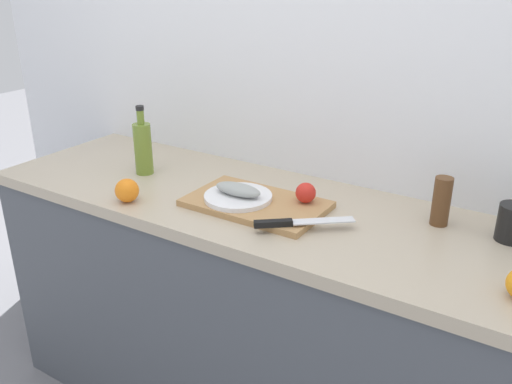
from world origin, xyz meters
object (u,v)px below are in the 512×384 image
Objects in this scene: white_plate at (238,197)px; chef_knife at (292,222)px; cutting_board at (256,204)px; pepper_mill at (441,201)px; orange_0 at (127,190)px; olive_oil_bottle at (144,147)px; fish_fillet at (238,189)px.

white_plate is 0.25m from chef_knife.
cutting_board is 2.95× the size of pepper_mill.
cutting_board is 5.62× the size of orange_0.
orange_0 is at bearing -157.49° from pepper_mill.
chef_knife is 1.66× the size of pepper_mill.
pepper_mill is at bearing 19.23° from white_plate.
chef_knife is 0.70m from olive_oil_bottle.
olive_oil_bottle reaches higher than chef_knife.
orange_0 reaches higher than white_plate.
orange_0 is 0.52× the size of pepper_mill.
cutting_board is at bearing 26.78° from orange_0.
chef_knife is 0.97× the size of olive_oil_bottle.
olive_oil_bottle is at bearing 172.71° from fish_fillet.
fish_fillet is 0.65× the size of olive_oil_bottle.
olive_oil_bottle reaches higher than cutting_board.
olive_oil_bottle reaches higher than pepper_mill.
pepper_mill is (0.58, 0.20, 0.02)m from fish_fillet.
chef_knife is at bearing 9.78° from orange_0.
chef_knife is 0.44m from pepper_mill.
white_plate reaches higher than cutting_board.
white_plate is 0.03m from fish_fillet.
orange_0 is at bearing -153.22° from cutting_board.
fish_fillet is at bearing 28.12° from orange_0.
cutting_board is 0.06m from white_plate.
cutting_board is at bearing -160.70° from pepper_mill.
cutting_board is 2.67× the size of fish_fillet.
pepper_mill is (0.89, 0.37, 0.03)m from orange_0.
pepper_mill is (0.34, 0.27, 0.04)m from chef_knife.
chef_knife reaches higher than white_plate.
orange_0 is (-0.55, -0.09, 0.01)m from chef_knife.
fish_fillet is (-0.06, -0.02, 0.04)m from cutting_board.
chef_knife is (0.23, -0.07, 0.00)m from white_plate.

